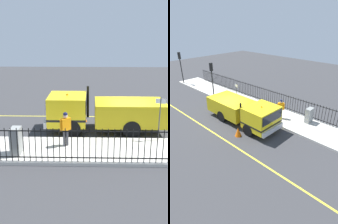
{
  "view_description": "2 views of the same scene",
  "coord_description": "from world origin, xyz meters",
  "views": [
    {
      "loc": [
        15.67,
        -2.27,
        5.63
      ],
      "look_at": [
        1.72,
        -2.66,
        1.53
      ],
      "focal_mm": 44.91,
      "sensor_mm": 36.0,
      "label": 1
    },
    {
      "loc": [
        -8.99,
        -11.74,
        7.85
      ],
      "look_at": [
        0.8,
        -2.4,
        1.1
      ],
      "focal_mm": 29.66,
      "sensor_mm": 36.0,
      "label": 2
    }
  ],
  "objects": [
    {
      "name": "lane_marking",
      "position": [
        -2.39,
        0.0,
        0.0
      ],
      "size": [
        0.12,
        23.56,
        0.01
      ],
      "primitive_type": "cube",
      "color": "yellow",
      "rests_on": "ground"
    },
    {
      "name": "street_sign",
      "position": [
        2.08,
        1.18,
        1.58
      ],
      "size": [
        0.17,
        0.49,
        2.27
      ],
      "color": "#4C4C4C",
      "rests_on": "sidewalk_slab"
    },
    {
      "name": "iron_fence",
      "position": [
        4.66,
        0.0,
        0.92
      ],
      "size": [
        0.04,
        22.28,
        1.51
      ],
      "color": "black",
      "rests_on": "sidewalk_slab"
    },
    {
      "name": "work_truck",
      "position": [
        0.31,
        -1.88,
        1.2
      ],
      "size": [
        2.45,
        6.74,
        2.41
      ],
      "rotation": [
        0.0,
        0.0,
        3.14
      ],
      "color": "yellow",
      "rests_on": "ground"
    },
    {
      "name": "utility_cabinet",
      "position": [
        3.97,
        -5.68,
        0.78
      ],
      "size": [
        0.73,
        0.42,
        1.26
      ],
      "primitive_type": "cube",
      "color": "gray",
      "rests_on": "sidewalk_slab"
    },
    {
      "name": "ground_plane",
      "position": [
        0.0,
        0.0,
        0.0
      ],
      "size": [
        57.58,
        57.58,
        0.0
      ],
      "primitive_type": "plane",
      "color": "#38383A",
      "rests_on": "ground"
    },
    {
      "name": "sidewalk_slab",
      "position": [
        3.33,
        0.0,
        0.08
      ],
      "size": [
        3.02,
        26.17,
        0.15
      ],
      "primitive_type": "cube",
      "color": "beige",
      "rests_on": "ground"
    },
    {
      "name": "worker_standing",
      "position": [
        2.96,
        -3.51,
        1.21
      ],
      "size": [
        0.48,
        0.51,
        1.72
      ],
      "rotation": [
        0.0,
        0.0,
        2.26
      ],
      "color": "orange",
      "rests_on": "sidewalk_slab"
    },
    {
      "name": "traffic_cone",
      "position": [
        -1.35,
        -2.8,
        0.36
      ],
      "size": [
        0.5,
        0.5,
        0.72
      ],
      "primitive_type": "cone",
      "color": "orange",
      "rests_on": "ground"
    }
  ]
}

